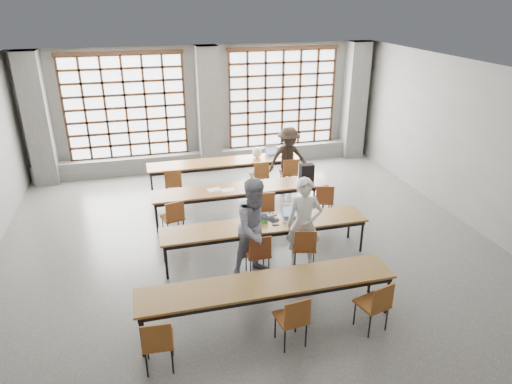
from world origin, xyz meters
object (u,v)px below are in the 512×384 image
chair_mid_right (324,198)px  chair_back_mid (260,173)px  desk_row_b (241,190)px  chair_back_right (289,171)px  plastic_bag (257,152)px  student_back (288,158)px  desk_row_a (225,163)px  mouse (312,218)px  red_pouch (158,338)px  laptop_back (272,153)px  chair_near_mid (293,316)px  student_male (304,224)px  laptop_front (291,215)px  desk_row_d (267,286)px  phone (276,225)px  chair_back_left (173,182)px  chair_near_left (158,340)px  backpack (307,172)px  chair_front_left (258,251)px  chair_near_right (376,302)px  chair_mid_left (174,215)px  chair_front_right (305,245)px  student_female (257,228)px  desk_row_c (265,227)px  chair_mid_centre (265,205)px

chair_mid_right → chair_back_mid: bearing=118.0°
desk_row_b → chair_back_right: chair_back_right is taller
plastic_bag → student_back: bearing=-38.2°
desk_row_a → mouse: mouse is taller
mouse → plastic_bag: size_ratio=0.34×
red_pouch → student_back: bearing=56.5°
desk_row_a → laptop_back: size_ratio=9.95×
chair_near_mid → student_male: size_ratio=0.49×
desk_row_b → student_back: 2.10m
student_back → student_male: bearing=-108.7°
desk_row_a → laptop_front: (0.64, -3.59, 0.13)m
desk_row_d → phone: size_ratio=30.77×
chair_back_left → student_male: size_ratio=0.49×
chair_back_right → student_male: size_ratio=0.49×
chair_near_left → backpack: backpack is taller
chair_front_left → phone: size_ratio=6.77×
chair_near_right → plastic_bag: (-0.21, 6.24, 0.34)m
chair_mid_left → mouse: (2.60, -1.23, 0.21)m
chair_back_left → chair_front_left: bearing=-72.2°
desk_row_d → chair_near_left: 1.82m
desk_row_a → chair_front_right: bearing=-81.4°
desk_row_d → student_female: student_female is taller
student_back → plastic_bag: student_back is taller
chair_back_left → chair_near_mid: 5.69m
desk_row_d → chair_back_right: (2.00, 4.93, -0.13)m
desk_row_d → plastic_bag: size_ratio=13.99×
desk_row_c → chair_mid_left: size_ratio=4.55×
desk_row_a → chair_mid_right: 3.07m
chair_front_left → red_pouch: bearing=-136.5°
phone → plastic_bag: bearing=80.5°
desk_row_c → phone: 0.22m
chair_mid_left → chair_near_left: 3.74m
chair_near_right → chair_back_left: bearing=114.4°
chair_back_right → student_male: bearing=-104.4°
chair_mid_left → phone: (1.83, -1.31, 0.20)m
desk_row_b → chair_near_left: size_ratio=4.55×
chair_back_left → plastic_bag: plastic_bag is taller
desk_row_c → chair_front_right: (0.58, -0.63, -0.13)m
laptop_front → chair_mid_left: bearing=153.5°
desk_row_d → chair_mid_left: (-1.16, 3.07, -0.13)m
desk_row_c → chair_back_right: bearing=63.7°
chair_back_left → plastic_bag: size_ratio=3.08×
student_female → backpack: 3.01m
student_male → chair_mid_left: bearing=162.6°
chair_back_left → chair_mid_centre: 2.59m
chair_near_mid → chair_mid_right: bearing=61.8°
plastic_bag → desk_row_a: bearing=-176.8°
laptop_front → chair_back_right: bearing=72.1°
chair_near_left → chair_front_right: bearing=34.0°
chair_back_right → student_female: (-1.82, -3.57, 0.40)m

